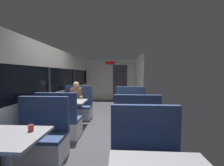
{
  "coord_description": "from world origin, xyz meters",
  "views": [
    {
      "loc": [
        0.54,
        -3.72,
        1.53
      ],
      "look_at": [
        0.16,
        2.92,
        1.07
      ],
      "focal_mm": 22.15,
      "sensor_mm": 36.0,
      "label": 1
    }
  ],
  "objects_px": {
    "dining_table_mid_window": "(70,104)",
    "bench_mid_window_facing_entry": "(78,109)",
    "bench_near_window_facing_entry": "(40,140)",
    "dining_table_rear_aisle": "(133,107)",
    "bench_rear_aisle_facing_entry": "(131,111)",
    "coffee_cup_primary": "(31,128)",
    "bench_rear_aisle_facing_end": "(136,129)",
    "seated_passenger": "(77,103)",
    "dining_table_near_window": "(7,143)",
    "bench_mid_window_facing_end": "(60,124)"
  },
  "relations": [
    {
      "from": "dining_table_rear_aisle",
      "to": "bench_rear_aisle_facing_entry",
      "type": "bearing_deg",
      "value": 90.0
    },
    {
      "from": "bench_mid_window_facing_end",
      "to": "seated_passenger",
      "type": "relative_size",
      "value": 0.87
    },
    {
      "from": "bench_mid_window_facing_entry",
      "to": "seated_passenger",
      "type": "relative_size",
      "value": 0.87
    },
    {
      "from": "seated_passenger",
      "to": "dining_table_mid_window",
      "type": "bearing_deg",
      "value": -90.0
    },
    {
      "from": "bench_mid_window_facing_entry",
      "to": "seated_passenger",
      "type": "distance_m",
      "value": 0.22
    },
    {
      "from": "dining_table_near_window",
      "to": "dining_table_mid_window",
      "type": "relative_size",
      "value": 1.0
    },
    {
      "from": "dining_table_mid_window",
      "to": "bench_rear_aisle_facing_end",
      "type": "distance_m",
      "value": 2.03
    },
    {
      "from": "bench_mid_window_facing_end",
      "to": "bench_rear_aisle_facing_end",
      "type": "relative_size",
      "value": 1.0
    },
    {
      "from": "dining_table_rear_aisle",
      "to": "coffee_cup_primary",
      "type": "xyz_separation_m",
      "value": [
        -1.57,
        -1.88,
        0.15
      ]
    },
    {
      "from": "dining_table_mid_window",
      "to": "bench_mid_window_facing_entry",
      "type": "height_order",
      "value": "bench_mid_window_facing_entry"
    },
    {
      "from": "dining_table_near_window",
      "to": "bench_near_window_facing_entry",
      "type": "xyz_separation_m",
      "value": [
        0.0,
        0.7,
        -0.31
      ]
    },
    {
      "from": "dining_table_mid_window",
      "to": "bench_mid_window_facing_end",
      "type": "bearing_deg",
      "value": -90.0
    },
    {
      "from": "dining_table_mid_window",
      "to": "bench_rear_aisle_facing_end",
      "type": "relative_size",
      "value": 0.82
    },
    {
      "from": "dining_table_mid_window",
      "to": "bench_rear_aisle_facing_entry",
      "type": "bearing_deg",
      "value": 15.59
    },
    {
      "from": "bench_mid_window_facing_end",
      "to": "bench_rear_aisle_facing_entry",
      "type": "distance_m",
      "value": 2.15
    },
    {
      "from": "bench_near_window_facing_entry",
      "to": "bench_rear_aisle_facing_end",
      "type": "relative_size",
      "value": 1.0
    },
    {
      "from": "bench_rear_aisle_facing_entry",
      "to": "coffee_cup_primary",
      "type": "bearing_deg",
      "value": -121.32
    },
    {
      "from": "dining_table_mid_window",
      "to": "bench_mid_window_facing_end",
      "type": "height_order",
      "value": "bench_mid_window_facing_end"
    },
    {
      "from": "coffee_cup_primary",
      "to": "bench_mid_window_facing_entry",
      "type": "bearing_deg",
      "value": 94.53
    },
    {
      "from": "dining_table_mid_window",
      "to": "bench_rear_aisle_facing_end",
      "type": "height_order",
      "value": "bench_rear_aisle_facing_end"
    },
    {
      "from": "bench_near_window_facing_entry",
      "to": "bench_mid_window_facing_entry",
      "type": "bearing_deg",
      "value": 90.0
    },
    {
      "from": "bench_near_window_facing_entry",
      "to": "dining_table_rear_aisle",
      "type": "height_order",
      "value": "bench_near_window_facing_entry"
    },
    {
      "from": "dining_table_mid_window",
      "to": "bench_mid_window_facing_entry",
      "type": "distance_m",
      "value": 0.77
    },
    {
      "from": "bench_near_window_facing_entry",
      "to": "bench_rear_aisle_facing_entry",
      "type": "distance_m",
      "value": 2.71
    },
    {
      "from": "dining_table_mid_window",
      "to": "coffee_cup_primary",
      "type": "height_order",
      "value": "coffee_cup_primary"
    },
    {
      "from": "bench_near_window_facing_entry",
      "to": "bench_rear_aisle_facing_entry",
      "type": "relative_size",
      "value": 1.0
    },
    {
      "from": "dining_table_mid_window",
      "to": "seated_passenger",
      "type": "xyz_separation_m",
      "value": [
        0.0,
        0.63,
        -0.1
      ]
    },
    {
      "from": "bench_rear_aisle_facing_end",
      "to": "coffee_cup_primary",
      "type": "xyz_separation_m",
      "value": [
        -1.57,
        -1.18,
        0.46
      ]
    },
    {
      "from": "bench_rear_aisle_facing_end",
      "to": "dining_table_rear_aisle",
      "type": "bearing_deg",
      "value": 90.0
    },
    {
      "from": "coffee_cup_primary",
      "to": "bench_rear_aisle_facing_end",
      "type": "bearing_deg",
      "value": 36.96
    },
    {
      "from": "dining_table_mid_window",
      "to": "bench_near_window_facing_entry",
      "type": "bearing_deg",
      "value": -90.0
    },
    {
      "from": "dining_table_near_window",
      "to": "dining_table_rear_aisle",
      "type": "xyz_separation_m",
      "value": [
        1.79,
        2.03,
        0.0
      ]
    },
    {
      "from": "bench_near_window_facing_entry",
      "to": "bench_rear_aisle_facing_entry",
      "type": "bearing_deg",
      "value": 48.61
    },
    {
      "from": "bench_rear_aisle_facing_entry",
      "to": "dining_table_rear_aisle",
      "type": "bearing_deg",
      "value": -90.0
    },
    {
      "from": "dining_table_near_window",
      "to": "dining_table_rear_aisle",
      "type": "height_order",
      "value": "same"
    },
    {
      "from": "bench_near_window_facing_entry",
      "to": "bench_rear_aisle_facing_end",
      "type": "height_order",
      "value": "same"
    },
    {
      "from": "bench_mid_window_facing_entry",
      "to": "bench_rear_aisle_facing_entry",
      "type": "height_order",
      "value": "same"
    },
    {
      "from": "bench_mid_window_facing_end",
      "to": "bench_mid_window_facing_entry",
      "type": "relative_size",
      "value": 1.0
    },
    {
      "from": "dining_table_rear_aisle",
      "to": "bench_rear_aisle_facing_entry",
      "type": "distance_m",
      "value": 0.77
    },
    {
      "from": "dining_table_rear_aisle",
      "to": "dining_table_mid_window",
      "type": "bearing_deg",
      "value": 173.62
    },
    {
      "from": "dining_table_near_window",
      "to": "bench_near_window_facing_entry",
      "type": "bearing_deg",
      "value": 90.0
    },
    {
      "from": "dining_table_mid_window",
      "to": "bench_mid_window_facing_entry",
      "type": "bearing_deg",
      "value": 90.0
    },
    {
      "from": "dining_table_rear_aisle",
      "to": "bench_mid_window_facing_end",
      "type": "bearing_deg",
      "value": -164.41
    },
    {
      "from": "seated_passenger",
      "to": "coffee_cup_primary",
      "type": "relative_size",
      "value": 14.0
    },
    {
      "from": "bench_mid_window_facing_end",
      "to": "seated_passenger",
      "type": "bearing_deg",
      "value": 90.0
    },
    {
      "from": "bench_near_window_facing_entry",
      "to": "dining_table_mid_window",
      "type": "relative_size",
      "value": 1.22
    },
    {
      "from": "bench_mid_window_facing_entry",
      "to": "bench_rear_aisle_facing_end",
      "type": "height_order",
      "value": "same"
    },
    {
      "from": "bench_rear_aisle_facing_end",
      "to": "bench_rear_aisle_facing_entry",
      "type": "distance_m",
      "value": 1.4
    },
    {
      "from": "dining_table_rear_aisle",
      "to": "seated_passenger",
      "type": "height_order",
      "value": "seated_passenger"
    },
    {
      "from": "dining_table_rear_aisle",
      "to": "bench_rear_aisle_facing_end",
      "type": "relative_size",
      "value": 0.82
    }
  ]
}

